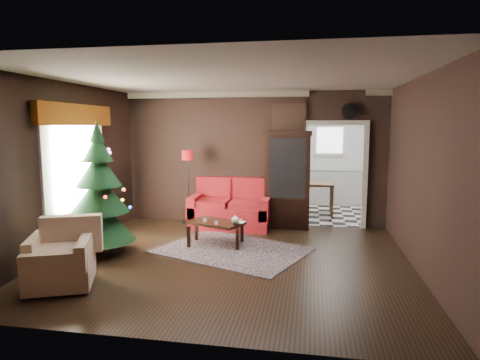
% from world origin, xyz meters
% --- Properties ---
extents(floor, '(5.50, 5.50, 0.00)m').
position_xyz_m(floor, '(0.00, 0.00, 0.00)').
color(floor, black).
rests_on(floor, ground).
extents(ceiling, '(5.50, 5.50, 0.00)m').
position_xyz_m(ceiling, '(0.00, 0.00, 2.80)').
color(ceiling, white).
rests_on(ceiling, ground).
extents(wall_back, '(5.50, 0.00, 5.50)m').
position_xyz_m(wall_back, '(0.00, 2.50, 1.40)').
color(wall_back, black).
rests_on(wall_back, ground).
extents(wall_front, '(5.50, 0.00, 5.50)m').
position_xyz_m(wall_front, '(0.00, -2.50, 1.40)').
color(wall_front, black).
rests_on(wall_front, ground).
extents(wall_left, '(0.00, 5.50, 5.50)m').
position_xyz_m(wall_left, '(-2.75, 0.00, 1.40)').
color(wall_left, black).
rests_on(wall_left, ground).
extents(wall_right, '(0.00, 5.50, 5.50)m').
position_xyz_m(wall_right, '(2.75, 0.00, 1.40)').
color(wall_right, black).
rests_on(wall_right, ground).
extents(doorway, '(1.10, 0.10, 2.10)m').
position_xyz_m(doorway, '(1.70, 2.50, 1.05)').
color(doorway, silver).
rests_on(doorway, ground).
extents(left_window, '(0.05, 1.60, 1.40)m').
position_xyz_m(left_window, '(-2.71, 0.20, 1.45)').
color(left_window, white).
rests_on(left_window, wall_left).
extents(valance, '(0.12, 2.10, 0.35)m').
position_xyz_m(valance, '(-2.63, 0.20, 2.27)').
color(valance, '#813F0D').
rests_on(valance, wall_left).
extents(kitchen_floor, '(3.00, 3.00, 0.00)m').
position_xyz_m(kitchen_floor, '(1.70, 4.00, 0.00)').
color(kitchen_floor, silver).
rests_on(kitchen_floor, ground).
extents(kitchen_window, '(0.70, 0.06, 0.70)m').
position_xyz_m(kitchen_window, '(1.70, 5.45, 1.70)').
color(kitchen_window, white).
rests_on(kitchen_window, ground).
extents(rug, '(2.81, 2.46, 0.01)m').
position_xyz_m(rug, '(-0.06, 0.50, 0.01)').
color(rug, '#5D4A55').
rests_on(rug, ground).
extents(loveseat, '(1.70, 0.90, 1.00)m').
position_xyz_m(loveseat, '(-0.40, 2.05, 0.50)').
color(loveseat, maroon).
rests_on(loveseat, ground).
extents(curio_cabinet, '(0.90, 0.45, 1.90)m').
position_xyz_m(curio_cabinet, '(0.75, 2.27, 0.95)').
color(curio_cabinet, black).
rests_on(curio_cabinet, ground).
extents(floor_lamp, '(0.31, 0.31, 1.52)m').
position_xyz_m(floor_lamp, '(-1.30, 2.03, 0.83)').
color(floor_lamp, black).
rests_on(floor_lamp, ground).
extents(christmas_tree, '(1.45, 1.45, 2.10)m').
position_xyz_m(christmas_tree, '(-2.13, -0.06, 1.05)').
color(christmas_tree, black).
rests_on(christmas_tree, ground).
extents(armchair, '(1.09, 1.09, 0.85)m').
position_xyz_m(armchair, '(-1.96, -1.44, 0.46)').
color(armchair, tan).
rests_on(armchair, ground).
extents(coffee_table, '(1.06, 0.86, 0.42)m').
position_xyz_m(coffee_table, '(-0.40, 0.75, 0.22)').
color(coffee_table, black).
rests_on(coffee_table, rug).
extents(teapot, '(0.20, 0.20, 0.15)m').
position_xyz_m(teapot, '(-0.03, 0.61, 0.50)').
color(teapot, white).
rests_on(teapot, coffee_table).
extents(cup_a, '(0.07, 0.07, 0.06)m').
position_xyz_m(cup_a, '(-0.58, 0.69, 0.46)').
color(cup_a, white).
rests_on(cup_a, coffee_table).
extents(cup_b, '(0.09, 0.09, 0.06)m').
position_xyz_m(cup_b, '(-0.34, 0.53, 0.46)').
color(cup_b, white).
rests_on(cup_b, coffee_table).
extents(book, '(0.15, 0.04, 0.20)m').
position_xyz_m(book, '(-0.03, 0.73, 0.53)').
color(book, gray).
rests_on(book, coffee_table).
extents(wall_clock, '(0.32, 0.32, 0.06)m').
position_xyz_m(wall_clock, '(1.95, 2.45, 2.38)').
color(wall_clock, silver).
rests_on(wall_clock, wall_back).
extents(painting, '(0.62, 0.05, 0.52)m').
position_xyz_m(painting, '(0.75, 2.46, 2.25)').
color(painting, '#AE7A44').
rests_on(painting, wall_back).
extents(kitchen_counter, '(1.80, 0.60, 0.90)m').
position_xyz_m(kitchen_counter, '(1.70, 5.20, 0.45)').
color(kitchen_counter, silver).
rests_on(kitchen_counter, ground).
extents(kitchen_table, '(0.70, 0.70, 0.75)m').
position_xyz_m(kitchen_table, '(1.40, 3.70, 0.38)').
color(kitchen_table, brown).
rests_on(kitchen_table, ground).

